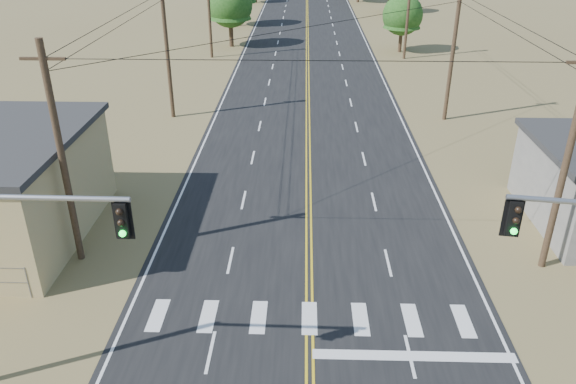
{
  "coord_description": "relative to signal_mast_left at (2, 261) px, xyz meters",
  "views": [
    {
      "loc": [
        -0.33,
        -9.5,
        14.3
      ],
      "look_at": [
        -0.96,
        12.09,
        3.5
      ],
      "focal_mm": 35.0,
      "sensor_mm": 36.0,
      "label": 1
    }
  ],
  "objects": [
    {
      "name": "utility_pole_left_mid",
      "position": [
        -1.21,
        27.68,
        0.18
      ],
      "size": [
        1.8,
        0.3,
        10.0
      ],
      "color": "#4C3826",
      "rests_on": "ground"
    },
    {
      "name": "utility_pole_right_near",
      "position": [
        19.79,
        7.68,
        0.18
      ],
      "size": [
        1.8,
        0.3,
        10.0
      ],
      "color": "#4C3826",
      "rests_on": "ground"
    },
    {
      "name": "utility_pole_right_mid",
      "position": [
        19.79,
        27.68,
        0.18
      ],
      "size": [
        1.8,
        0.3,
        10.0
      ],
      "color": "#4C3826",
      "rests_on": "ground"
    },
    {
      "name": "road",
      "position": [
        9.29,
        25.68,
        -4.93
      ],
      "size": [
        15.0,
        200.0,
        0.02
      ],
      "primitive_type": "cube",
      "color": "black",
      "rests_on": "ground"
    },
    {
      "name": "signal_mast_left",
      "position": [
        0.0,
        0.0,
        0.0
      ],
      "size": [
        5.98,
        0.49,
        7.31
      ],
      "rotation": [
        0.0,
        0.0,
        -0.02
      ],
      "color": "gray",
      "rests_on": "ground"
    },
    {
      "name": "tree_right_near",
      "position": [
        19.81,
        50.97,
        -0.41
      ],
      "size": [
        4.45,
        4.45,
        7.41
      ],
      "color": "#3F2D1E",
      "rests_on": "ground"
    },
    {
      "name": "utility_pole_right_far",
      "position": [
        19.79,
        47.68,
        0.18
      ],
      "size": [
        1.8,
        0.3,
        10.0
      ],
      "color": "#4C3826",
      "rests_on": "ground"
    },
    {
      "name": "utility_pole_left_far",
      "position": [
        -1.21,
        47.68,
        0.18
      ],
      "size": [
        1.8,
        0.3,
        10.0
      ],
      "color": "#4C3826",
      "rests_on": "ground"
    },
    {
      "name": "utility_pole_left_near",
      "position": [
        -1.21,
        7.68,
        0.18
      ],
      "size": [
        1.8,
        0.3,
        10.0
      ],
      "color": "#4C3826",
      "rests_on": "ground"
    }
  ]
}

